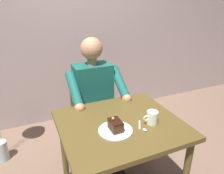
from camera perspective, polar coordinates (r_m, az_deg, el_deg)
cafe_rear_panel at (r=2.80m, az=-12.30°, el=20.79°), size 6.40×0.12×3.00m
dining_table at (r=1.62m, az=2.23°, el=-12.51°), size 0.88×0.79×0.73m
chair at (r=2.27m, az=-5.75°, el=-5.66°), size 0.42×0.42×0.90m
seated_person at (r=2.05m, az=-4.42°, el=-3.82°), size 0.53×0.58×1.26m
dessert_plate at (r=1.47m, az=0.94°, el=-11.75°), size 0.24×0.24×0.01m
cake_slice at (r=1.45m, az=0.95°, el=-10.37°), size 0.08×0.11×0.09m
coffee_cup at (r=1.56m, az=10.88°, el=-8.09°), size 0.12×0.08×0.10m
dessert_spoon at (r=1.52m, az=8.26°, el=-10.87°), size 0.07×0.14×0.01m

